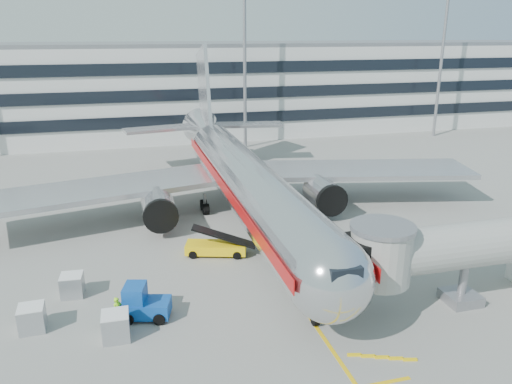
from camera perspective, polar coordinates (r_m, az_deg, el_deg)
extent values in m
plane|color=gray|center=(38.92, 2.35, -8.75)|extent=(180.00, 180.00, 0.00)
cube|color=yellow|center=(47.72, -1.25, -3.55)|extent=(0.25, 70.00, 0.01)
cylinder|color=silver|center=(44.50, -0.67, 0.58)|extent=(5.00, 36.00, 5.00)
sphere|color=silver|center=(28.69, 8.53, -9.80)|extent=(5.00, 5.00, 5.00)
cone|color=silver|center=(66.23, -5.70, 6.79)|extent=(5.00, 10.00, 5.00)
cube|color=black|center=(26.97, 9.91, -9.09)|extent=(1.80, 1.20, 0.90)
cube|color=#B7B7BC|center=(54.13, 11.29, 2.50)|extent=(24.95, 12.07, 0.50)
cube|color=#B7B7BC|center=(48.76, -17.31, 0.32)|extent=(24.95, 12.07, 0.50)
cylinder|color=#99999E|center=(49.39, 7.77, -0.26)|extent=(3.00, 4.20, 3.00)
cylinder|color=#99999E|center=(45.82, -11.03, -1.88)|extent=(3.00, 4.20, 3.00)
cylinder|color=black|center=(47.65, 8.70, -0.98)|extent=(3.10, 0.50, 3.10)
cylinder|color=black|center=(43.94, -10.82, -2.74)|extent=(3.10, 0.50, 3.10)
cube|color=#B7B7BC|center=(66.02, -5.90, 10.62)|extent=(0.45, 9.39, 13.72)
cube|color=#B7B7BC|center=(68.17, -1.26, 7.71)|extent=(10.41, 4.94, 0.35)
cube|color=#B7B7BC|center=(66.44, -10.58, 7.14)|extent=(10.41, 4.94, 0.35)
cylinder|color=gray|center=(31.90, 6.79, -13.47)|extent=(0.24, 0.24, 1.80)
cylinder|color=black|center=(32.14, 6.76, -14.16)|extent=(0.35, 0.90, 0.90)
cylinder|color=gray|center=(51.80, 1.11, -0.62)|extent=(0.30, 0.30, 2.00)
cylinder|color=gray|center=(50.47, -5.89, -1.22)|extent=(0.30, 0.30, 2.00)
cube|color=#B90D0E|center=(45.08, 2.43, 1.19)|extent=(0.06, 38.00, 0.90)
cube|color=#B90D0E|center=(43.88, -3.86, 0.69)|extent=(0.06, 38.00, 0.90)
cylinder|color=#A8A8A3|center=(35.40, 23.07, -5.59)|extent=(13.00, 3.00, 3.00)
cylinder|color=#A8A8A3|center=(32.04, 14.06, -7.09)|extent=(3.80, 3.80, 3.40)
cylinder|color=gray|center=(31.30, 14.32, -3.93)|extent=(4.00, 4.00, 0.30)
cube|color=black|center=(31.46, 11.96, -7.42)|extent=(1.40, 2.60, 2.60)
cylinder|color=gray|center=(36.45, 22.57, -9.35)|extent=(0.56, 0.56, 3.20)
cube|color=gray|center=(37.01, 22.34, -11.08)|extent=(2.20, 2.20, 0.70)
cylinder|color=black|center=(36.50, 21.19, -11.35)|extent=(0.35, 0.70, 0.70)
cylinder|color=black|center=(37.53, 23.45, -10.81)|extent=(0.35, 0.70, 0.70)
cube|color=silver|center=(92.29, -8.65, 11.50)|extent=(150.00, 24.00, 15.00)
cube|color=black|center=(80.87, -7.49, 8.16)|extent=(150.00, 0.30, 1.80)
cube|color=black|center=(80.30, -7.61, 10.98)|extent=(150.00, 0.30, 1.80)
cube|color=black|center=(79.93, -7.73, 13.82)|extent=(150.00, 0.30, 1.80)
cube|color=gray|center=(91.78, -8.88, 16.34)|extent=(150.00, 24.00, 0.60)
cylinder|color=gray|center=(77.57, -1.29, 14.23)|extent=(0.50, 0.50, 25.00)
cylinder|color=gray|center=(91.86, 20.41, 13.72)|extent=(0.50, 0.50, 25.00)
cube|color=yellow|center=(41.07, -4.59, -6.36)|extent=(5.20, 3.16, 0.78)
cube|color=black|center=(40.67, -4.62, -5.07)|extent=(5.27, 2.70, 1.70)
cylinder|color=black|center=(42.13, -6.88, -6.21)|extent=(0.73, 0.50, 0.67)
cylinder|color=black|center=(40.73, -7.21, -7.10)|extent=(0.73, 0.50, 0.67)
cylinder|color=black|center=(41.73, -2.02, -6.32)|extent=(0.73, 0.50, 0.67)
cylinder|color=black|center=(40.32, -2.17, -7.23)|extent=(0.73, 0.50, 0.67)
cube|color=#0E459E|center=(33.27, -12.45, -12.77)|extent=(3.37, 2.46, 0.97)
cube|color=#0E459E|center=(32.94, -13.69, -11.26)|extent=(1.67, 1.90, 1.19)
cube|color=black|center=(32.76, -13.74, -10.68)|extent=(1.51, 1.67, 0.11)
cylinder|color=black|center=(34.33, -13.76, -12.48)|extent=(0.81, 0.51, 0.76)
cylinder|color=black|center=(32.99, -14.41, -13.88)|extent=(0.81, 0.51, 0.76)
cylinder|color=black|center=(33.93, -10.48, -12.62)|extent=(0.81, 0.51, 0.76)
cylinder|color=black|center=(32.57, -10.99, -14.06)|extent=(0.81, 0.51, 0.76)
cube|color=#A5A7AC|center=(34.16, -24.22, -13.06)|extent=(1.55, 1.55, 1.55)
cube|color=white|center=(33.78, -24.40, -11.90)|extent=(1.55, 1.55, 0.06)
cube|color=#A5A7AC|center=(37.15, -20.26, -10.00)|extent=(1.56, 1.56, 1.51)
cube|color=white|center=(36.81, -20.39, -8.93)|extent=(1.56, 1.56, 0.06)
cube|color=#A5A7AC|center=(31.63, -15.72, -14.58)|extent=(1.59, 1.59, 1.62)
cube|color=white|center=(31.20, -15.85, -13.28)|extent=(1.59, 1.59, 0.06)
imported|color=#A6FF1A|center=(32.95, -15.50, -12.95)|extent=(0.79, 0.73, 1.81)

